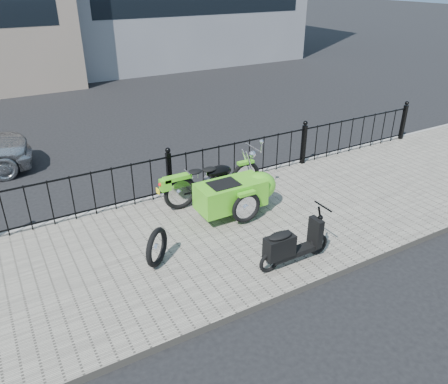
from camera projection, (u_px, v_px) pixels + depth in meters
ground at (199, 229)px, 8.20m from camera, size 120.00×120.00×0.00m
sidewalk at (211, 239)px, 7.79m from camera, size 30.00×3.80×0.12m
curb at (168, 195)px, 9.29m from camera, size 30.00×0.10×0.12m
iron_fence at (169, 175)px, 8.94m from camera, size 14.11×0.11×1.08m
motorcycle_sidecar at (235, 189)px, 8.36m from camera, size 2.28×1.48×0.98m
scooter at (291, 245)px, 6.86m from camera, size 1.35×0.39×0.91m
spare_tire at (157, 247)px, 6.87m from camera, size 0.54×0.50×0.65m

